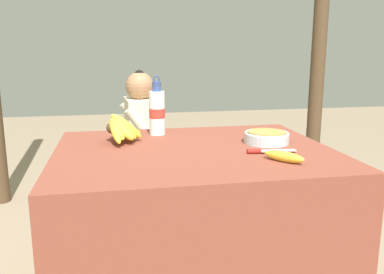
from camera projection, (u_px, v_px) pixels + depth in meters
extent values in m
cube|color=brown|center=(194.00, 235.00, 1.80)|extent=(1.15, 0.93, 0.79)
sphere|color=#4C381E|center=(112.00, 128.00, 1.81)|extent=(0.05, 0.05, 0.05)
ellipsoid|color=gold|center=(115.00, 132.00, 1.76)|extent=(0.07, 0.16, 0.10)
ellipsoid|color=gold|center=(117.00, 131.00, 1.77)|extent=(0.09, 0.14, 0.09)
ellipsoid|color=gold|center=(122.00, 129.00, 1.79)|extent=(0.14, 0.13, 0.12)
ellipsoid|color=gold|center=(124.00, 128.00, 1.81)|extent=(0.14, 0.09, 0.12)
ellipsoid|color=gold|center=(126.00, 126.00, 1.82)|extent=(0.16, 0.04, 0.14)
ellipsoid|color=gold|center=(125.00, 128.00, 1.84)|extent=(0.17, 0.09, 0.09)
ellipsoid|color=gold|center=(121.00, 126.00, 1.86)|extent=(0.13, 0.13, 0.12)
ellipsoid|color=gold|center=(118.00, 126.00, 1.87)|extent=(0.11, 0.16, 0.11)
ellipsoid|color=gold|center=(114.00, 127.00, 1.87)|extent=(0.05, 0.15, 0.11)
cylinder|color=silver|center=(266.00, 138.00, 1.82)|extent=(0.20, 0.20, 0.04)
torus|color=silver|center=(267.00, 133.00, 1.81)|extent=(0.20, 0.20, 0.01)
cylinder|color=#BC8942|center=(267.00, 133.00, 1.81)|extent=(0.17, 0.17, 0.01)
cylinder|color=white|center=(157.00, 113.00, 1.98)|extent=(0.08, 0.08, 0.21)
cylinder|color=red|center=(157.00, 113.00, 1.98)|extent=(0.08, 0.08, 0.05)
cylinder|color=#33477F|center=(157.00, 87.00, 1.95)|extent=(0.04, 0.04, 0.05)
torus|color=#33477F|center=(156.00, 79.00, 1.94)|extent=(0.03, 0.01, 0.03)
ellipsoid|color=gold|center=(284.00, 157.00, 1.51)|extent=(0.13, 0.15, 0.04)
cube|color=#BCBCC1|center=(278.00, 151.00, 1.64)|extent=(0.15, 0.04, 0.00)
cylinder|color=maroon|center=(254.00, 151.00, 1.63)|extent=(0.06, 0.02, 0.02)
cube|color=#4C3823|center=(173.00, 159.00, 3.03)|extent=(1.43, 0.32, 0.04)
cube|color=#4C3823|center=(90.00, 196.00, 2.85)|extent=(0.06, 0.06, 0.38)
cube|color=#4C3823|center=(256.00, 185.00, 3.07)|extent=(0.06, 0.06, 0.38)
cube|color=#4C3823|center=(91.00, 185.00, 3.08)|extent=(0.06, 0.06, 0.38)
cube|color=#4C3823|center=(246.00, 176.00, 3.30)|extent=(0.06, 0.06, 0.38)
cylinder|color=#232328|center=(108.00, 194.00, 2.85)|extent=(0.09, 0.09, 0.41)
cylinder|color=#232328|center=(124.00, 163.00, 2.83)|extent=(0.31, 0.11, 0.09)
cylinder|color=#232328|center=(107.00, 185.00, 3.02)|extent=(0.09, 0.09, 0.41)
cylinder|color=#232328|center=(122.00, 156.00, 3.01)|extent=(0.31, 0.11, 0.09)
cube|color=beige|center=(141.00, 129.00, 2.91)|extent=(0.22, 0.35, 0.44)
cylinder|color=beige|center=(140.00, 125.00, 2.73)|extent=(0.21, 0.08, 0.25)
cylinder|color=beige|center=(134.00, 117.00, 3.04)|extent=(0.21, 0.08, 0.25)
sphere|color=#9E704C|center=(140.00, 86.00, 2.84)|extent=(0.20, 0.20, 0.20)
sphere|color=black|center=(139.00, 75.00, 2.83)|extent=(0.07, 0.07, 0.07)
sphere|color=#4C381E|center=(224.00, 147.00, 3.09)|extent=(0.05, 0.05, 0.05)
ellipsoid|color=#9EB24C|center=(227.00, 148.00, 3.04)|extent=(0.06, 0.14, 0.12)
ellipsoid|color=#9EB24C|center=(231.00, 148.00, 3.07)|extent=(0.14, 0.12, 0.11)
ellipsoid|color=#9EB24C|center=(231.00, 147.00, 3.10)|extent=(0.15, 0.03, 0.08)
ellipsoid|color=#9EB24C|center=(228.00, 146.00, 3.13)|extent=(0.13, 0.12, 0.09)
ellipsoid|color=#9EB24C|center=(223.00, 145.00, 3.14)|extent=(0.04, 0.15, 0.11)
cylinder|color=#4C3823|center=(320.00, 28.00, 3.46)|extent=(0.12, 0.12, 2.74)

